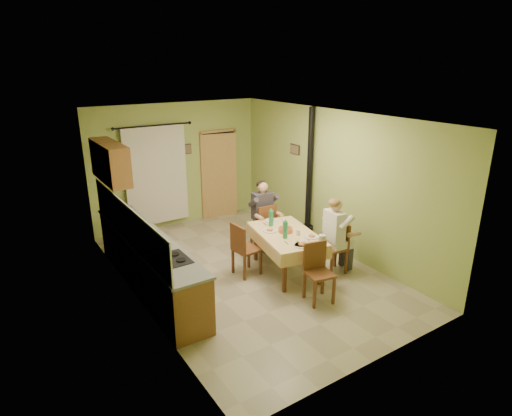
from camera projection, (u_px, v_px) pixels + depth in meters
floor at (248, 271)px, 7.85m from camera, size 4.00×6.00×0.01m
room_shell at (247, 175)px, 7.26m from camera, size 4.04×6.04×2.82m
kitchen_run at (148, 262)px, 7.12m from camera, size 0.64×3.64×1.56m
upper_cabinets at (110, 162)px, 7.62m from camera, size 0.35×1.40×0.70m
curtain at (157, 175)px, 9.45m from camera, size 1.70×0.07×2.22m
doorway at (220, 174)px, 10.37m from camera, size 0.96×0.21×2.15m
dining_table at (286, 252)px, 7.72m from camera, size 1.24×1.73×0.76m
tableware at (290, 232)px, 7.48m from camera, size 0.69×1.65×0.33m
chair_far at (263, 235)px, 8.72m from camera, size 0.44×0.44×0.96m
chair_near at (319, 284)px, 6.80m from camera, size 0.47×0.47×0.96m
chair_right at (334, 257)px, 7.73m from camera, size 0.42×0.42×0.94m
chair_left at (246, 259)px, 7.65m from camera, size 0.45×0.45×0.98m
man_far at (263, 208)px, 8.54m from camera, size 0.60×0.48×1.39m
man_right at (336, 227)px, 7.53m from camera, size 0.50×0.61×1.39m
stove_flue at (309, 193)px, 8.97m from camera, size 0.24×0.24×2.80m
picture_back at (187, 149)px, 9.76m from camera, size 0.19×0.03×0.23m
picture_right at (295, 149)px, 9.21m from camera, size 0.03×0.31×0.21m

